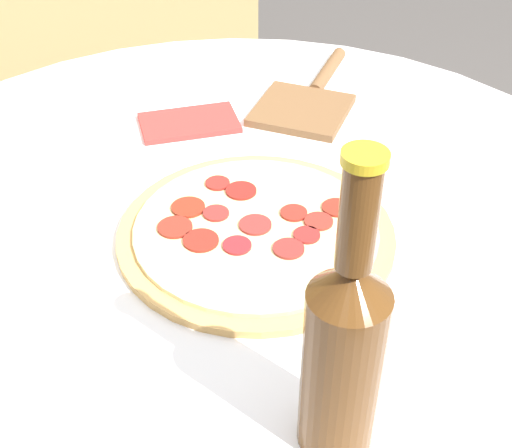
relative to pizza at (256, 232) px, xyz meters
name	(u,v)px	position (x,y,z in m)	size (l,w,h in m)	color
table	(237,319)	(0.01, 0.05, -0.20)	(1.09, 1.09, 0.75)	white
pizza	(256,232)	(0.00, 0.00, 0.00)	(0.34, 0.34, 0.02)	tan
beer_bottle	(344,350)	(-0.11, -0.27, 0.11)	(0.07, 0.07, 0.30)	#563314
pizza_paddle	(308,100)	(0.27, 0.23, 0.00)	(0.29, 0.23, 0.02)	brown
napkin	(189,123)	(0.08, 0.28, 0.00)	(0.17, 0.13, 0.01)	red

